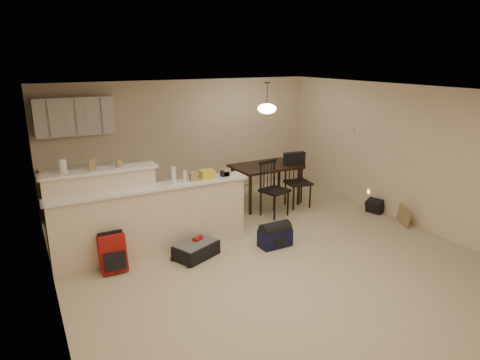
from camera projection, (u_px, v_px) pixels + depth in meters
room at (268, 178)px, 6.28m from camera, size 7.00×7.02×2.50m
breakfast_bar at (135, 217)px, 6.51m from camera, size 3.08×0.58×1.39m
upper_cabinets at (74, 116)px, 7.93m from camera, size 1.40×0.34×0.70m
kitchen_counter at (94, 191)px, 8.32m from camera, size 1.80×0.60×0.90m
thermostat at (352, 130)px, 8.87m from camera, size 0.02×0.12×0.12m
jar at (63, 166)px, 5.96m from camera, size 0.10×0.10×0.20m
cereal_box at (92, 165)px, 6.15m from camera, size 0.10×0.07×0.16m
small_box at (119, 163)px, 6.32m from camera, size 0.08×0.06×0.12m
bottle_a at (174, 175)px, 6.54m from camera, size 0.07×0.07×0.26m
bottle_b at (185, 176)px, 6.63m from camera, size 0.06×0.06×0.18m
bag_lump at (207, 174)px, 6.81m from camera, size 0.22×0.18×0.14m
pouch at (225, 174)px, 6.96m from camera, size 0.12×0.10×0.08m
extra_item_x at (226, 172)px, 6.97m from camera, size 0.11×0.10×0.11m
extra_item_y at (193, 176)px, 6.70m from camera, size 0.11×0.10×0.14m
dining_table at (266, 170)px, 8.72m from camera, size 1.37×0.93×0.84m
pendant_lamp at (267, 108)px, 8.37m from camera, size 0.36×0.36×0.62m
dining_chair_near at (275, 189)px, 8.14m from camera, size 0.57×0.55×1.07m
dining_chair_far at (298, 181)px, 8.66m from camera, size 0.51×0.49×1.07m
suitcase at (196, 250)px, 6.55m from camera, size 0.77×0.65×0.22m
red_backpack at (113, 253)px, 6.09m from camera, size 0.36×0.23×0.54m
navy_duffel at (275, 238)px, 6.92m from camera, size 0.52×0.29×0.28m
black_daypack at (375, 206)px, 8.39m from camera, size 0.28×0.34×0.26m
cardboard_sheet at (404, 216)px, 7.78m from camera, size 0.18×0.41×0.33m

